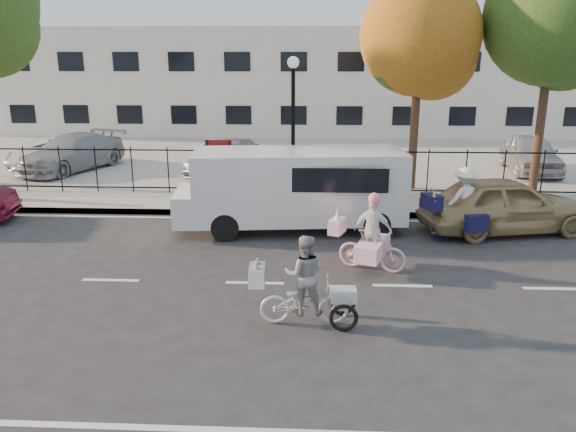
# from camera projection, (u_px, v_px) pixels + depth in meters

# --- Properties ---
(ground) EXTENTS (120.00, 120.00, 0.00)m
(ground) POSITION_uv_depth(u_px,v_px,m) (255.00, 283.00, 11.48)
(ground) COLOR #333334
(road_markings) EXTENTS (60.00, 9.52, 0.01)m
(road_markings) POSITION_uv_depth(u_px,v_px,m) (255.00, 283.00, 11.48)
(road_markings) COLOR silver
(road_markings) RESTS_ON ground
(curb) EXTENTS (60.00, 0.10, 0.15)m
(curb) POSITION_uv_depth(u_px,v_px,m) (273.00, 213.00, 16.31)
(curb) COLOR #A8A399
(curb) RESTS_ON ground
(sidewalk) EXTENTS (60.00, 2.20, 0.15)m
(sidewalk) POSITION_uv_depth(u_px,v_px,m) (276.00, 204.00, 17.32)
(sidewalk) COLOR #A8A399
(sidewalk) RESTS_ON ground
(parking_lot) EXTENTS (60.00, 15.60, 0.15)m
(parking_lot) POSITION_uv_depth(u_px,v_px,m) (289.00, 155.00, 25.87)
(parking_lot) COLOR #A8A399
(parking_lot) RESTS_ON ground
(iron_fence) EXTENTS (58.00, 0.06, 1.50)m
(iron_fence) POSITION_uv_depth(u_px,v_px,m) (278.00, 171.00, 18.15)
(iron_fence) COLOR black
(iron_fence) RESTS_ON sidewalk
(building) EXTENTS (34.00, 10.00, 6.00)m
(building) POSITION_uv_depth(u_px,v_px,m) (297.00, 81.00, 34.67)
(building) COLOR silver
(building) RESTS_ON ground
(lamppost) EXTENTS (0.36, 0.36, 4.33)m
(lamppost) POSITION_uv_depth(u_px,v_px,m) (293.00, 103.00, 17.14)
(lamppost) COLOR black
(lamppost) RESTS_ON sidewalk
(street_sign) EXTENTS (0.85, 0.06, 1.80)m
(street_sign) POSITION_uv_depth(u_px,v_px,m) (219.00, 157.00, 17.71)
(street_sign) COLOR black
(street_sign) RESTS_ON sidewalk
(zebra_trike) EXTENTS (1.87, 0.72, 1.60)m
(zebra_trike) POSITION_uv_depth(u_px,v_px,m) (305.00, 290.00, 9.60)
(zebra_trike) COLOR silver
(zebra_trike) RESTS_ON ground
(unicorn_bike) EXTENTS (1.74, 1.27, 1.73)m
(unicorn_bike) POSITION_uv_depth(u_px,v_px,m) (371.00, 242.00, 12.03)
(unicorn_bike) COLOR beige
(unicorn_bike) RESTS_ON ground
(bull_bike) EXTENTS (2.04, 1.45, 1.84)m
(bull_bike) POSITION_uv_depth(u_px,v_px,m) (462.00, 211.00, 14.11)
(bull_bike) COLOR #0F1433
(bull_bike) RESTS_ON ground
(white_van) EXTENTS (6.14, 2.58, 2.12)m
(white_van) POSITION_uv_depth(u_px,v_px,m) (294.00, 186.00, 14.78)
(white_van) COLOR white
(white_van) RESTS_ON ground
(gold_sedan) EXTENTS (4.67, 2.66, 1.50)m
(gold_sedan) POSITION_uv_depth(u_px,v_px,m) (505.00, 205.00, 14.63)
(gold_sedan) COLOR tan
(gold_sedan) RESTS_ON ground
(lot_car_a) EXTENTS (3.42, 5.17, 1.39)m
(lot_car_a) POSITION_uv_depth(u_px,v_px,m) (72.00, 153.00, 21.95)
(lot_car_a) COLOR #9A9DA1
(lot_car_a) RESTS_ON parking_lot
(lot_car_b) EXTENTS (2.86, 4.61, 1.19)m
(lot_car_b) POSITION_uv_depth(u_px,v_px,m) (53.00, 152.00, 22.74)
(lot_car_b) COLOR white
(lot_car_b) RESTS_ON parking_lot
(lot_car_c) EXTENTS (2.37, 4.18, 1.31)m
(lot_car_c) POSITION_uv_depth(u_px,v_px,m) (224.00, 158.00, 21.06)
(lot_car_c) COLOR #494C51
(lot_car_c) RESTS_ON parking_lot
(lot_car_d) EXTENTS (2.09, 4.35, 1.43)m
(lot_car_d) POSITION_uv_depth(u_px,v_px,m) (530.00, 154.00, 21.60)
(lot_car_d) COLOR #9EA1A5
(lot_car_d) RESTS_ON parking_lot
(tree_mid) EXTENTS (3.83, 3.83, 7.02)m
(tree_mid) POSITION_uv_depth(u_px,v_px,m) (424.00, 42.00, 17.85)
(tree_mid) COLOR #442D1D
(tree_mid) RESTS_ON ground
(tree_east) EXTENTS (4.23, 4.23, 7.76)m
(tree_east) POSITION_uv_depth(u_px,v_px,m) (557.00, 24.00, 17.31)
(tree_east) COLOR #442D1D
(tree_east) RESTS_ON ground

